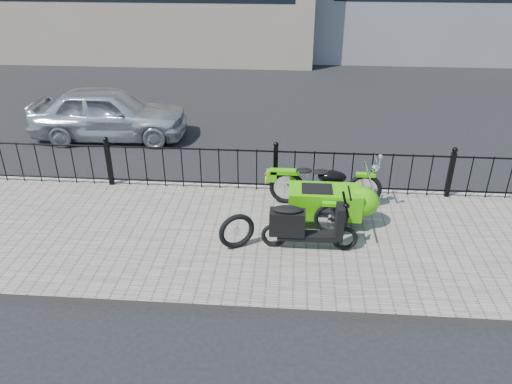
# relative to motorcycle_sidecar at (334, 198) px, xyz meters

# --- Properties ---
(ground) EXTENTS (120.00, 120.00, 0.00)m
(ground) POSITION_rel_motorcycle_sidecar_xyz_m (-1.12, -0.14, -0.59)
(ground) COLOR black
(ground) RESTS_ON ground
(sidewalk) EXTENTS (30.00, 3.80, 0.12)m
(sidewalk) POSITION_rel_motorcycle_sidecar_xyz_m (-1.12, -0.64, -0.53)
(sidewalk) COLOR #686157
(sidewalk) RESTS_ON ground
(curb) EXTENTS (30.00, 0.10, 0.12)m
(curb) POSITION_rel_motorcycle_sidecar_xyz_m (-1.12, 1.30, -0.53)
(curb) COLOR gray
(curb) RESTS_ON ground
(iron_fence) EXTENTS (14.11, 0.11, 1.08)m
(iron_fence) POSITION_rel_motorcycle_sidecar_xyz_m (-1.12, 1.16, -0.01)
(iron_fence) COLOR black
(iron_fence) RESTS_ON sidewalk
(motorcycle_sidecar) EXTENTS (2.28, 1.48, 0.98)m
(motorcycle_sidecar) POSITION_rel_motorcycle_sidecar_xyz_m (0.00, 0.00, 0.00)
(motorcycle_sidecar) COLOR black
(motorcycle_sidecar) RESTS_ON sidewalk
(scooter) EXTENTS (1.63, 0.48, 1.11)m
(scooter) POSITION_rel_motorcycle_sidecar_xyz_m (-0.57, -0.95, -0.05)
(scooter) COLOR black
(scooter) RESTS_ON sidewalk
(spare_tire) EXTENTS (0.61, 0.39, 0.64)m
(spare_tire) POSITION_rel_motorcycle_sidecar_xyz_m (-1.68, -1.03, -0.15)
(spare_tire) COLOR black
(spare_tire) RESTS_ON sidewalk
(sedan_car) EXTENTS (4.12, 1.81, 1.38)m
(sedan_car) POSITION_rel_motorcycle_sidecar_xyz_m (-5.63, 4.10, 0.10)
(sedan_car) COLOR silver
(sedan_car) RESTS_ON ground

